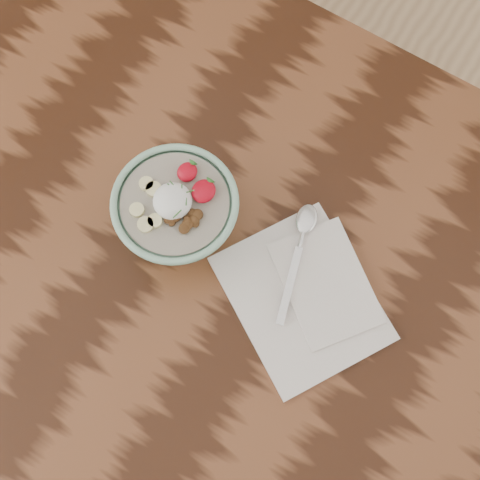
% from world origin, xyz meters
% --- Properties ---
extents(table, '(1.60, 0.90, 0.75)m').
position_xyz_m(table, '(0.00, 0.00, 0.66)').
color(table, black).
rests_on(table, ground).
extents(breakfast_bowl, '(0.18, 0.18, 0.12)m').
position_xyz_m(breakfast_bowl, '(-0.16, -0.00, 0.81)').
color(breakfast_bowl, '#8FC0A5').
rests_on(breakfast_bowl, table).
extents(napkin, '(0.30, 0.28, 0.01)m').
position_xyz_m(napkin, '(0.05, 0.00, 0.76)').
color(napkin, silver).
rests_on(napkin, table).
extents(spoon, '(0.07, 0.19, 0.01)m').
position_xyz_m(spoon, '(0.00, 0.07, 0.77)').
color(spoon, silver).
rests_on(spoon, napkin).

